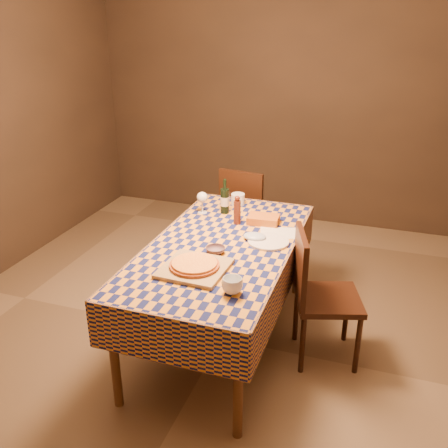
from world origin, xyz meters
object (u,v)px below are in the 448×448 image
object	(u,v)px
wine_bottle	(225,200)
white_plate	(268,242)
dining_table	(222,255)
bowl	(216,250)
chair_right	(316,290)
cutting_board	(195,268)
pizza	(194,264)
chair_far	(246,210)

from	to	relation	value
wine_bottle	white_plate	xyz separation A→B (m)	(0.46, -0.42, -0.09)
white_plate	dining_table	bearing A→B (deg)	-156.19
bowl	chair_right	bearing A→B (deg)	14.21
cutting_board	pizza	world-z (taller)	pizza
wine_bottle	chair_right	distance (m)	1.03
bowl	chair_right	size ratio (longest dim) A/B	0.14
dining_table	white_plate	bearing A→B (deg)	23.81
wine_bottle	white_plate	size ratio (longest dim) A/B	0.98
white_plate	bowl	bearing A→B (deg)	-137.79
pizza	wine_bottle	world-z (taller)	wine_bottle
white_plate	chair_far	size ratio (longest dim) A/B	0.30
dining_table	pizza	bearing A→B (deg)	-95.39
pizza	bowl	world-z (taller)	pizza
cutting_board	wine_bottle	xyz separation A→B (m)	(-0.13, 0.95, 0.09)
dining_table	chair_far	world-z (taller)	chair_far
cutting_board	white_plate	bearing A→B (deg)	57.86
dining_table	wine_bottle	size ratio (longest dim) A/B	6.69
cutting_board	wine_bottle	distance (m)	0.96
dining_table	pizza	world-z (taller)	pizza
chair_right	cutting_board	bearing A→B (deg)	-148.22
wine_bottle	white_plate	distance (m)	0.63
chair_far	chair_right	world-z (taller)	same
dining_table	bowl	bearing A→B (deg)	-88.36
wine_bottle	chair_far	distance (m)	0.79
bowl	chair_far	bearing A→B (deg)	98.30
white_plate	chair_far	world-z (taller)	chair_far
cutting_board	white_plate	world-z (taller)	cutting_board
dining_table	white_plate	distance (m)	0.33
dining_table	wine_bottle	xyz separation A→B (m)	(-0.16, 0.55, 0.18)
chair_far	chair_right	xyz separation A→B (m)	(0.85, -1.22, 0.00)
bowl	chair_right	world-z (taller)	chair_right
dining_table	white_plate	size ratio (longest dim) A/B	6.55
chair_far	bowl	bearing A→B (deg)	-81.70
dining_table	cutting_board	world-z (taller)	cutting_board
wine_bottle	white_plate	bearing A→B (deg)	-42.81
pizza	white_plate	xyz separation A→B (m)	(0.33, 0.53, -0.03)
chair_right	chair_far	bearing A→B (deg)	124.81
pizza	chair_right	bearing A→B (deg)	31.78
wine_bottle	dining_table	bearing A→B (deg)	-73.41
dining_table	bowl	distance (m)	0.16
pizza	chair_far	distance (m)	1.68
bowl	wine_bottle	distance (m)	0.71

